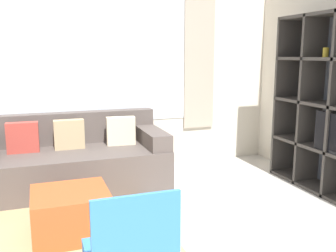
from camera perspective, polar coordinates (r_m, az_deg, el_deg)
name	(u,v)px	position (r m, az deg, el deg)	size (l,w,h in m)	color
wall_back	(78,67)	(4.86, -13.61, 8.67)	(6.52, 0.11, 2.70)	beige
couch_main	(74,161)	(4.49, -14.20, -5.12)	(2.10, 0.96, 0.82)	#564C47
ottoman	(71,213)	(3.35, -14.58, -12.74)	(0.63, 0.61, 0.39)	#B74C23
folding_chair	(131,250)	(2.05, -5.58, -18.30)	(0.44, 0.46, 0.86)	#3375B7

